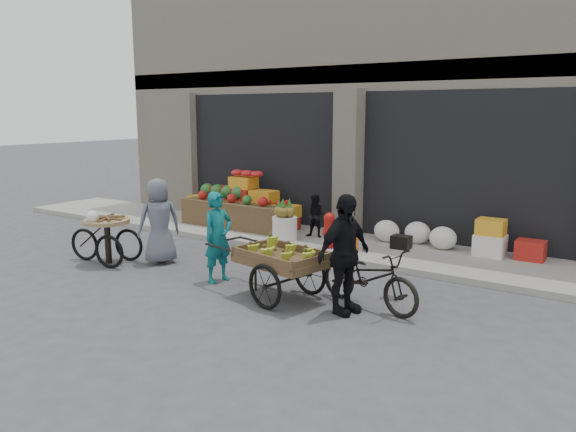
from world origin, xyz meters
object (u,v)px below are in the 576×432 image
Objects in this scene: seated_person at (316,216)px; banana_cart at (279,255)px; fire_hydrant at (329,229)px; tricycle_cart at (107,234)px; vendor_woman at (218,237)px; cyclist at (344,254)px; orange_bucket at (350,244)px; bicycle at (369,277)px; pineapple_bin at (285,229)px; vendor_grey at (159,221)px.

seated_person reaches higher than banana_cart.
tricycle_cart is at bearing -136.15° from fire_hydrant.
vendor_woman reaches higher than tricycle_cart.
tricycle_cart is 0.86× the size of cyclist.
orange_bucket is 2.82m from bicycle.
tricycle_cart is (-3.80, -0.13, -0.12)m from banana_cart.
pineapple_bin is at bearing 44.44° from tricycle_cart.
vendor_woman reaches higher than bicycle.
orange_bucket is 0.13× the size of banana_cart.
bicycle is at bearing -49.62° from fire_hydrant.
cyclist is (-0.20, -0.40, 0.40)m from bicycle.
vendor_woman is (-1.34, 0.16, 0.07)m from banana_cart.
fire_hydrant is 0.96m from seated_person.
banana_cart is 1.57× the size of vendor_woman.
seated_person is (-0.70, 0.65, 0.08)m from fire_hydrant.
vendor_grey is (-1.15, -2.44, 0.43)m from pineapple_bin.
bicycle is at bearing 119.41° from vendor_grey.
bicycle reaches higher than fire_hydrant.
bicycle is at bearing 28.40° from banana_cart.
tricycle_cart is (-3.06, -2.94, 0.06)m from fire_hydrant.
tricycle_cart is at bearing 104.49° from cyclist.
cyclist is at bearing 11.37° from banana_cart.
vendor_grey reaches higher than banana_cart.
vendor_woman is 1.03× the size of tricycle_cart.
pineapple_bin is at bearing 58.82° from cyclist.
fire_hydrant is 4.24m from tricycle_cart.
tricycle_cart reaches higher than orange_bucket.
banana_cart reaches higher than orange_bucket.
vendor_woman is at bearing -5.54° from tricycle_cart.
orange_bucket is 0.19× the size of bicycle.
pineapple_bin is 3.99m from bicycle.
pineapple_bin is at bearing 133.95° from banana_cart.
vendor_woman is (-0.60, -2.64, 0.25)m from fire_hydrant.
banana_cart is at bearing -86.54° from vendor_woman.
fire_hydrant is at bearing -52.88° from seated_person.
vendor_woman is at bearing -98.19° from seated_person.
seated_person is at bearing 12.24° from vendor_woman.
tricycle_cart reaches higher than bicycle.
tricycle_cart is 0.91× the size of vendor_grey.
banana_cart is 1.49× the size of vendor_grey.
orange_bucket is 0.34× the size of seated_person.
bicycle is at bearing -13.64° from cyclist.
fire_hydrant is at bearing 174.29° from orange_bucket.
vendor_grey is (-3.00, 0.42, 0.12)m from banana_cart.
banana_cart is 1.11m from cyclist.
orange_bucket is at bearing 159.97° from vendor_grey.
banana_cart is 1.35m from vendor_woman.
seated_person is 4.30m from cyclist.
seated_person is 0.39× the size of banana_cart.
cyclist reaches higher than vendor_woman.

